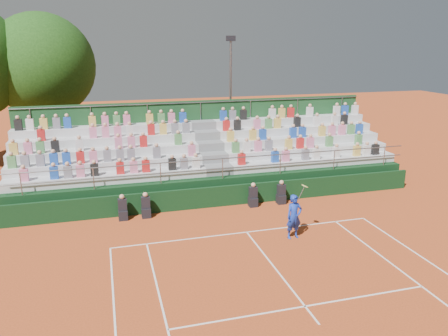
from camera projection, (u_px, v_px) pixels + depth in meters
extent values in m
plane|color=#B8491E|center=(247.00, 232.00, 18.07)|extent=(90.00, 90.00, 0.00)
cube|color=white|center=(247.00, 232.00, 18.07)|extent=(11.00, 0.06, 0.01)
cube|color=white|center=(276.00, 269.00, 15.11)|extent=(0.06, 6.40, 0.01)
cube|color=white|center=(305.00, 306.00, 12.99)|extent=(8.22, 0.06, 0.01)
cube|color=black|center=(226.00, 196.00, 20.89)|extent=(20.00, 0.15, 1.00)
cube|color=black|center=(123.00, 215.00, 19.30)|extent=(0.40, 0.40, 0.44)
cube|color=black|center=(122.00, 205.00, 19.17)|extent=(0.38, 0.25, 0.55)
sphere|color=tan|center=(122.00, 197.00, 19.06)|extent=(0.22, 0.22, 0.22)
cube|color=black|center=(146.00, 213.00, 19.56)|extent=(0.40, 0.40, 0.44)
cube|color=black|center=(146.00, 203.00, 19.43)|extent=(0.38, 0.25, 0.55)
sphere|color=tan|center=(145.00, 195.00, 19.32)|extent=(0.22, 0.22, 0.22)
cube|color=black|center=(253.00, 202.00, 20.87)|extent=(0.40, 0.40, 0.44)
cube|color=black|center=(253.00, 192.00, 20.74)|extent=(0.38, 0.25, 0.55)
sphere|color=tan|center=(253.00, 185.00, 20.63)|extent=(0.22, 0.22, 0.22)
cube|color=black|center=(281.00, 199.00, 21.24)|extent=(0.40, 0.40, 0.44)
cube|color=black|center=(281.00, 190.00, 21.11)|extent=(0.38, 0.25, 0.55)
sphere|color=tan|center=(282.00, 182.00, 21.01)|extent=(0.22, 0.22, 0.22)
cube|color=black|center=(210.00, 175.00, 23.73)|extent=(20.00, 5.20, 1.20)
cube|color=#BCBEC1|center=(109.00, 178.00, 20.58)|extent=(9.30, 0.85, 0.42)
cube|color=#BCBEC1|center=(315.00, 162.00, 23.34)|extent=(9.30, 0.85, 0.42)
cube|color=slate|center=(218.00, 169.00, 21.96)|extent=(1.40, 0.85, 0.42)
cube|color=#BCBEC1|center=(107.00, 165.00, 21.25)|extent=(9.30, 0.85, 0.42)
cube|color=#BCBEC1|center=(308.00, 151.00, 24.01)|extent=(9.30, 0.85, 0.42)
cube|color=slate|center=(214.00, 157.00, 22.63)|extent=(1.40, 0.85, 0.42)
cube|color=#BCBEC1|center=(107.00, 152.00, 21.92)|extent=(9.30, 0.85, 0.42)
cube|color=#BCBEC1|center=(302.00, 140.00, 24.68)|extent=(9.30, 0.85, 0.42)
cube|color=slate|center=(210.00, 146.00, 23.30)|extent=(1.40, 0.85, 0.42)
cube|color=#BCBEC1|center=(106.00, 141.00, 22.59)|extent=(9.30, 0.85, 0.42)
cube|color=#BCBEC1|center=(296.00, 130.00, 25.35)|extent=(9.30, 0.85, 0.42)
cube|color=slate|center=(206.00, 135.00, 23.97)|extent=(1.40, 0.85, 0.42)
cube|color=#BCBEC1|center=(105.00, 130.00, 23.26)|extent=(9.30, 0.85, 0.42)
cube|color=#BCBEC1|center=(290.00, 120.00, 26.02)|extent=(9.30, 0.85, 0.42)
cube|color=slate|center=(202.00, 125.00, 24.64)|extent=(1.40, 0.85, 0.42)
cube|color=#1B4723|center=(201.00, 138.00, 25.37)|extent=(20.00, 0.12, 4.40)
cylinder|color=gray|center=(223.00, 159.00, 20.93)|extent=(20.00, 0.05, 0.05)
cylinder|color=gray|center=(201.00, 102.00, 24.70)|extent=(20.00, 0.05, 0.05)
cube|color=pink|center=(24.00, 175.00, 19.37)|extent=(0.36, 0.24, 0.56)
cube|color=#1E4CB2|center=(54.00, 173.00, 19.69)|extent=(0.36, 0.24, 0.56)
cube|color=slate|center=(68.00, 172.00, 19.85)|extent=(0.36, 0.24, 0.56)
cube|color=pink|center=(80.00, 171.00, 19.99)|extent=(0.36, 0.24, 0.56)
cube|color=black|center=(95.00, 170.00, 20.15)|extent=(0.36, 0.24, 0.56)
cube|color=red|center=(120.00, 168.00, 20.45)|extent=(0.36, 0.24, 0.56)
cube|color=pink|center=(134.00, 167.00, 20.61)|extent=(0.36, 0.24, 0.56)
cube|color=red|center=(146.00, 166.00, 20.76)|extent=(0.36, 0.24, 0.56)
cube|color=black|center=(172.00, 164.00, 21.08)|extent=(0.36, 0.24, 0.56)
cube|color=slate|center=(184.00, 163.00, 21.23)|extent=(0.36, 0.24, 0.56)
cube|color=silver|center=(196.00, 163.00, 21.38)|extent=(0.36, 0.24, 0.56)
cube|color=#4C8C4C|center=(12.00, 162.00, 19.89)|extent=(0.36, 0.24, 0.56)
cube|color=slate|center=(25.00, 161.00, 20.03)|extent=(0.36, 0.24, 0.56)
cube|color=slate|center=(40.00, 160.00, 20.20)|extent=(0.36, 0.24, 0.56)
cube|color=#1E4CB2|center=(54.00, 159.00, 20.35)|extent=(0.36, 0.24, 0.56)
cube|color=#1E4CB2|center=(66.00, 158.00, 20.50)|extent=(0.36, 0.24, 0.56)
cube|color=red|center=(80.00, 158.00, 20.66)|extent=(0.36, 0.24, 0.56)
cube|color=pink|center=(93.00, 157.00, 20.81)|extent=(0.36, 0.24, 0.56)
cube|color=slate|center=(107.00, 156.00, 20.98)|extent=(0.36, 0.24, 0.56)
cube|color=slate|center=(120.00, 155.00, 21.13)|extent=(0.36, 0.24, 0.56)
cube|color=slate|center=(131.00, 154.00, 21.27)|extent=(0.36, 0.24, 0.56)
cube|color=slate|center=(157.00, 153.00, 21.59)|extent=(0.36, 0.24, 0.56)
cube|color=pink|center=(192.00, 150.00, 22.05)|extent=(0.36, 0.24, 0.56)
cube|color=gold|center=(14.00, 149.00, 20.55)|extent=(0.36, 0.24, 0.56)
cube|color=pink|center=(28.00, 148.00, 20.72)|extent=(0.36, 0.24, 0.56)
cube|color=#4C8C4C|center=(40.00, 147.00, 20.86)|extent=(0.36, 0.24, 0.56)
cube|color=black|center=(55.00, 146.00, 21.03)|extent=(0.36, 0.24, 0.56)
cube|color=silver|center=(80.00, 145.00, 21.32)|extent=(0.36, 0.24, 0.56)
cube|color=pink|center=(118.00, 143.00, 21.80)|extent=(0.36, 0.24, 0.56)
cube|color=pink|center=(131.00, 142.00, 21.96)|extent=(0.36, 0.24, 0.56)
cube|color=red|center=(143.00, 141.00, 22.12)|extent=(0.36, 0.24, 0.56)
cube|color=#4C8C4C|center=(178.00, 139.00, 22.58)|extent=(0.36, 0.24, 0.56)
cube|color=red|center=(41.00, 135.00, 21.53)|extent=(0.36, 0.24, 0.56)
cube|color=pink|center=(93.00, 133.00, 22.16)|extent=(0.36, 0.24, 0.56)
cube|color=pink|center=(106.00, 132.00, 22.32)|extent=(0.36, 0.24, 0.56)
cube|color=pink|center=(118.00, 131.00, 22.48)|extent=(0.36, 0.24, 0.56)
cube|color=silver|center=(130.00, 131.00, 22.64)|extent=(0.36, 0.24, 0.56)
cube|color=red|center=(151.00, 130.00, 22.92)|extent=(0.36, 0.24, 0.56)
cube|color=gold|center=(163.00, 129.00, 23.08)|extent=(0.36, 0.24, 0.56)
cube|color=slate|center=(175.00, 128.00, 23.25)|extent=(0.36, 0.24, 0.56)
cube|color=slate|center=(186.00, 128.00, 23.40)|extent=(0.36, 0.24, 0.56)
cube|color=black|center=(18.00, 125.00, 21.91)|extent=(0.36, 0.24, 0.56)
cube|color=silver|center=(30.00, 124.00, 22.05)|extent=(0.36, 0.24, 0.56)
cube|color=gold|center=(44.00, 124.00, 22.22)|extent=(0.36, 0.24, 0.56)
cube|color=slate|center=(57.00, 123.00, 22.37)|extent=(0.36, 0.24, 0.56)
cube|color=#1E4CB2|center=(67.00, 123.00, 22.51)|extent=(0.36, 0.24, 0.56)
cube|color=gold|center=(92.00, 122.00, 22.83)|extent=(0.36, 0.24, 0.56)
cube|color=pink|center=(105.00, 121.00, 23.00)|extent=(0.36, 0.24, 0.56)
cube|color=#4C8C4C|center=(117.00, 120.00, 23.15)|extent=(0.36, 0.24, 0.56)
cube|color=pink|center=(127.00, 120.00, 23.29)|extent=(0.36, 0.24, 0.56)
cube|color=gold|center=(150.00, 119.00, 23.60)|extent=(0.36, 0.24, 0.56)
cube|color=#4C8C4C|center=(161.00, 118.00, 23.76)|extent=(0.36, 0.24, 0.56)
cube|color=pink|center=(172.00, 118.00, 23.91)|extent=(0.36, 0.24, 0.56)
cube|color=#1E4CB2|center=(183.00, 117.00, 24.07)|extent=(0.36, 0.24, 0.56)
cube|color=red|center=(242.00, 159.00, 21.99)|extent=(0.36, 0.24, 0.56)
cube|color=#1E4CB2|center=(275.00, 157.00, 22.46)|extent=(0.36, 0.24, 0.56)
cube|color=pink|center=(286.00, 156.00, 22.61)|extent=(0.36, 0.24, 0.56)
cube|color=slate|center=(305.00, 155.00, 22.90)|extent=(0.36, 0.24, 0.56)
cube|color=silver|center=(316.00, 154.00, 23.07)|extent=(0.36, 0.24, 0.56)
cube|color=silver|center=(336.00, 152.00, 23.37)|extent=(0.36, 0.24, 0.56)
cube|color=gold|center=(357.00, 151.00, 23.69)|extent=(0.36, 0.24, 0.56)
cube|color=silver|center=(367.00, 150.00, 23.85)|extent=(0.36, 0.24, 0.56)
cube|color=black|center=(375.00, 149.00, 23.99)|extent=(0.36, 0.24, 0.56)
cube|color=#4C8C4C|center=(236.00, 147.00, 22.65)|extent=(0.36, 0.24, 0.56)
cube|color=silver|center=(246.00, 147.00, 22.80)|extent=(0.36, 0.24, 0.56)
cube|color=pink|center=(258.00, 146.00, 22.97)|extent=(0.36, 0.24, 0.56)
cube|color=slate|center=(269.00, 145.00, 23.12)|extent=(0.36, 0.24, 0.56)
cube|color=gold|center=(289.00, 144.00, 23.42)|extent=(0.36, 0.24, 0.56)
cube|color=red|center=(300.00, 143.00, 23.59)|extent=(0.36, 0.24, 0.56)
cube|color=pink|center=(310.00, 143.00, 23.75)|extent=(0.36, 0.24, 0.56)
cube|color=#4C8C4C|center=(329.00, 141.00, 24.04)|extent=(0.36, 0.24, 0.56)
cube|color=#4C8C4C|center=(358.00, 139.00, 24.51)|extent=(0.36, 0.24, 0.56)
cube|color=gold|center=(231.00, 136.00, 23.31)|extent=(0.36, 0.24, 0.56)
cube|color=gold|center=(253.00, 135.00, 23.64)|extent=(0.36, 0.24, 0.56)
cube|color=#1E4CB2|center=(263.00, 134.00, 23.78)|extent=(0.36, 0.24, 0.56)
cube|color=#1E4CB2|center=(293.00, 133.00, 24.25)|extent=(0.36, 0.24, 0.56)
cube|color=#1E4CB2|center=(302.00, 132.00, 24.39)|extent=(0.36, 0.24, 0.56)
cube|color=gold|center=(322.00, 131.00, 24.71)|extent=(0.36, 0.24, 0.56)
cube|color=pink|center=(332.00, 130.00, 24.87)|extent=(0.36, 0.24, 0.56)
cube|color=pink|center=(342.00, 130.00, 25.04)|extent=(0.36, 0.24, 0.56)
cube|color=#4C8C4C|center=(351.00, 129.00, 25.19)|extent=(0.36, 0.24, 0.56)
cube|color=#1E4CB2|center=(359.00, 129.00, 25.33)|extent=(0.36, 0.24, 0.56)
cube|color=red|center=(226.00, 126.00, 23.98)|extent=(0.36, 0.24, 0.56)
cube|color=black|center=(237.00, 125.00, 24.15)|extent=(0.36, 0.24, 0.56)
cube|color=pink|center=(257.00, 124.00, 24.45)|extent=(0.36, 0.24, 0.56)
cube|color=#4C8C4C|center=(269.00, 124.00, 24.62)|extent=(0.36, 0.24, 0.56)
cube|color=gold|center=(277.00, 123.00, 24.76)|extent=(0.36, 0.24, 0.56)
cube|color=black|center=(297.00, 122.00, 25.08)|extent=(0.36, 0.24, 0.56)
cube|color=silver|center=(317.00, 121.00, 25.40)|extent=(0.36, 0.24, 0.56)
cube|color=silver|center=(334.00, 120.00, 25.69)|extent=(0.36, 0.24, 0.56)
cube|color=black|center=(344.00, 120.00, 25.86)|extent=(0.36, 0.24, 0.56)
cube|color=#1E4CB2|center=(223.00, 116.00, 24.67)|extent=(0.36, 0.24, 0.56)
cube|color=slate|center=(233.00, 115.00, 24.81)|extent=(0.36, 0.24, 0.56)
cube|color=black|center=(243.00, 115.00, 24.98)|extent=(0.36, 0.24, 0.56)
cube|color=silver|center=(272.00, 113.00, 25.44)|extent=(0.36, 0.24, 0.56)
cube|color=gold|center=(282.00, 113.00, 25.59)|extent=(0.36, 0.24, 0.56)
cube|color=red|center=(291.00, 113.00, 25.74)|extent=(0.36, 0.24, 0.56)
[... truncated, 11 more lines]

